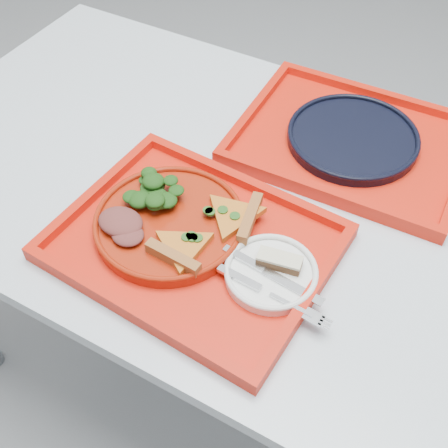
# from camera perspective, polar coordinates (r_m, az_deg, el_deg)

# --- Properties ---
(ground) EXTENTS (10.00, 10.00, 0.00)m
(ground) POSITION_cam_1_polar(r_m,az_deg,el_deg) (1.67, 4.11, -15.84)
(ground) COLOR gray
(ground) RESTS_ON ground
(table) EXTENTS (1.60, 0.80, 0.75)m
(table) POSITION_cam_1_polar(r_m,az_deg,el_deg) (1.09, 6.04, -0.67)
(table) COLOR silver
(table) RESTS_ON ground
(tray_main) EXTENTS (0.47, 0.38, 0.01)m
(tray_main) POSITION_cam_1_polar(r_m,az_deg,el_deg) (0.96, -3.05, -2.18)
(tray_main) COLOR red
(tray_main) RESTS_ON table
(tray_far) EXTENTS (0.46, 0.36, 0.01)m
(tray_far) POSITION_cam_1_polar(r_m,az_deg,el_deg) (1.17, 12.81, 7.93)
(tray_far) COLOR red
(tray_far) RESTS_ON table
(dinner_plate) EXTENTS (0.26, 0.26, 0.02)m
(dinner_plate) POSITION_cam_1_polar(r_m,az_deg,el_deg) (0.98, -5.55, 0.01)
(dinner_plate) COLOR maroon
(dinner_plate) RESTS_ON tray_main
(side_plate) EXTENTS (0.15, 0.15, 0.01)m
(side_plate) POSITION_cam_1_polar(r_m,az_deg,el_deg) (0.91, 4.78, -5.12)
(side_plate) COLOR white
(side_plate) RESTS_ON tray_main
(navy_plate) EXTENTS (0.26, 0.26, 0.02)m
(navy_plate) POSITION_cam_1_polar(r_m,az_deg,el_deg) (1.16, 12.93, 8.45)
(navy_plate) COLOR black
(navy_plate) RESTS_ON tray_far
(pizza_slice_a) EXTENTS (0.11, 0.12, 0.02)m
(pizza_slice_a) POSITION_cam_1_polar(r_m,az_deg,el_deg) (0.92, -4.17, -2.22)
(pizza_slice_a) COLOR orange
(pizza_slice_a) RESTS_ON dinner_plate
(pizza_slice_b) EXTENTS (0.14, 0.13, 0.02)m
(pizza_slice_b) POSITION_cam_1_polar(r_m,az_deg,el_deg) (0.96, 0.93, 1.05)
(pizza_slice_b) COLOR orange
(pizza_slice_b) RESTS_ON dinner_plate
(salad_heap) EXTENTS (0.09, 0.08, 0.04)m
(salad_heap) POSITION_cam_1_polar(r_m,az_deg,el_deg) (0.99, -6.91, 3.64)
(salad_heap) COLOR black
(salad_heap) RESTS_ON dinner_plate
(meat_portion) EXTENTS (0.08, 0.06, 0.02)m
(meat_portion) POSITION_cam_1_polar(r_m,az_deg,el_deg) (0.96, -10.46, 0.22)
(meat_portion) COLOR brown
(meat_portion) RESTS_ON dinner_plate
(dessert_bar) EXTENTS (0.08, 0.04, 0.02)m
(dessert_bar) POSITION_cam_1_polar(r_m,az_deg,el_deg) (0.91, 5.65, -3.74)
(dessert_bar) COLOR #492A18
(dessert_bar) RESTS_ON side_plate
(knife) EXTENTS (0.19, 0.04, 0.01)m
(knife) POSITION_cam_1_polar(r_m,az_deg,el_deg) (0.90, 4.91, -5.11)
(knife) COLOR silver
(knife) RESTS_ON side_plate
(fork) EXTENTS (0.19, 0.03, 0.01)m
(fork) POSITION_cam_1_polar(r_m,az_deg,el_deg) (0.88, 4.58, -7.02)
(fork) COLOR silver
(fork) RESTS_ON side_plate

